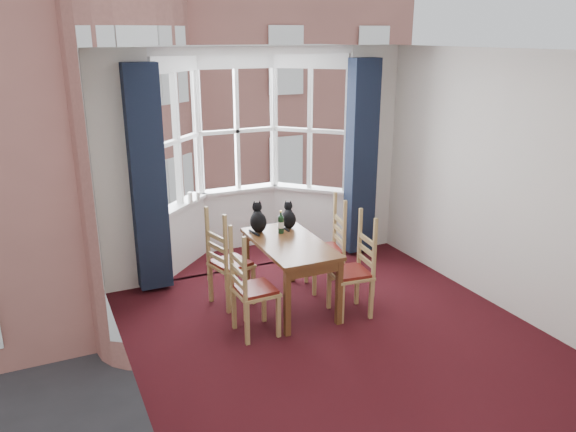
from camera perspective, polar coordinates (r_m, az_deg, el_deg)
floor at (r=5.74m, az=5.80°, el=-12.83°), size 4.50×4.50×0.00m
ceiling at (r=4.94m, az=6.86°, el=16.32°), size 4.50×4.50×0.00m
wall_left at (r=4.52m, az=-16.06°, el=-2.59°), size 0.00×4.50×4.50m
wall_right at (r=6.40m, az=21.84°, el=2.83°), size 0.00×4.50×4.50m
wall_near at (r=3.58m, az=25.33°, el=-9.24°), size 4.00×0.00×4.00m
wall_back_pier_left at (r=6.70m, az=-16.32°, el=4.04°), size 0.70×0.12×2.80m
wall_back_pier_right at (r=7.87m, az=8.20°, el=6.58°), size 0.70×0.12×2.80m
bay_window at (r=7.58m, az=-4.52°, el=6.27°), size 2.76×0.94×2.80m
curtain_left at (r=6.58m, az=-14.05°, el=3.52°), size 0.38×0.22×2.60m
curtain_right at (r=7.61m, az=7.45°, el=5.84°), size 0.38×0.22×2.60m
dining_table at (r=6.18m, az=0.18°, el=-3.56°), size 0.71×1.30×0.77m
chair_left_near at (r=5.68m, az=-4.19°, el=-7.75°), size 0.41×0.43×0.92m
chair_left_far at (r=6.30m, az=-6.49°, el=-5.10°), size 0.49×0.51×0.92m
chair_right_near at (r=6.15m, az=7.14°, el=-5.73°), size 0.45×0.46×0.92m
chair_right_far at (r=6.73m, az=4.46°, el=-3.50°), size 0.48×0.49×0.92m
cat_left at (r=6.43m, az=-3.05°, el=-0.41°), size 0.24×0.29×0.36m
cat_right at (r=6.56m, az=0.05°, el=-0.15°), size 0.23×0.27×0.32m
wine_bottle at (r=6.37m, az=-0.73°, el=-0.75°), size 0.07×0.07×0.27m
candle_tall at (r=7.31m, az=-9.91°, el=1.89°), size 0.06×0.06×0.14m
candle_short at (r=7.37m, az=-9.12°, el=1.98°), size 0.06×0.06×0.11m
street at (r=37.63m, az=-20.27°, el=3.14°), size 80.00×80.00×0.00m
tenement_building at (r=18.45m, az=-17.27°, el=13.08°), size 18.40×7.80×15.20m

